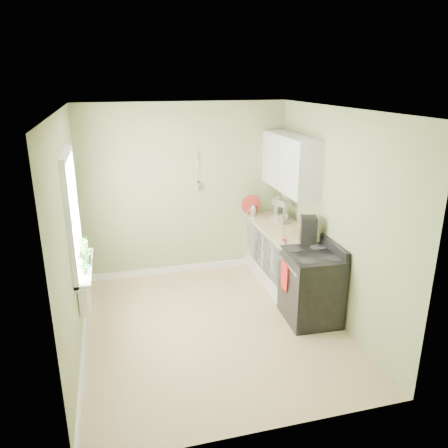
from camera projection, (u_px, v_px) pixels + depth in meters
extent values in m
cube|color=tan|center=(213.00, 328.00, 5.58)|extent=(3.20, 3.60, 0.02)
cube|color=white|center=(212.00, 109.00, 4.71)|extent=(3.20, 3.60, 0.02)
cube|color=#959F6C|center=(186.00, 191.00, 6.81)|extent=(3.20, 0.02, 2.70)
cube|color=#959F6C|center=(69.00, 240.00, 4.76)|extent=(0.02, 3.60, 2.70)
cube|color=#959F6C|center=(336.00, 217.00, 5.54)|extent=(0.02, 3.60, 2.70)
cube|color=silver|center=(281.00, 256.00, 6.67)|extent=(0.60, 1.60, 0.87)
cube|color=tan|center=(281.00, 228.00, 6.52)|extent=(0.64, 1.60, 0.04)
cube|color=silver|center=(290.00, 163.00, 6.34)|extent=(0.35, 1.40, 0.80)
cube|color=white|center=(71.00, 214.00, 4.97)|extent=(0.02, 1.00, 1.30)
cube|color=white|center=(66.00, 154.00, 4.76)|extent=(0.06, 1.14, 0.07)
cube|color=white|center=(79.00, 269.00, 5.20)|extent=(0.06, 1.14, 0.07)
cube|color=white|center=(73.00, 214.00, 4.98)|extent=(0.04, 1.00, 0.04)
cube|color=white|center=(84.00, 267.00, 5.21)|extent=(0.18, 1.14, 0.04)
cube|color=white|center=(84.00, 294.00, 5.26)|extent=(0.12, 0.50, 0.35)
cylinder|color=tan|center=(198.00, 157.00, 6.66)|extent=(0.02, 0.02, 0.10)
cylinder|color=silver|center=(198.00, 165.00, 6.70)|extent=(0.01, 0.01, 0.16)
cylinder|color=silver|center=(199.00, 186.00, 6.81)|extent=(0.01, 0.14, 0.14)
cube|color=black|center=(311.00, 288.00, 5.65)|extent=(0.68, 0.78, 0.89)
cube|color=black|center=(313.00, 255.00, 5.50)|extent=(0.68, 0.78, 0.03)
cube|color=black|center=(334.00, 248.00, 5.55)|extent=(0.10, 0.75, 0.14)
cylinder|color=#B2B2B7|center=(288.00, 266.00, 5.46)|extent=(0.06, 0.61, 0.02)
cube|color=#A91513|center=(285.00, 276.00, 5.60)|extent=(0.03, 0.22, 0.37)
cube|color=#B2B2B7|center=(281.00, 219.00, 6.74)|extent=(0.28, 0.34, 0.08)
cube|color=#B2B2B7|center=(279.00, 208.00, 6.81)|extent=(0.14, 0.11, 0.22)
cube|color=#B2B2B7|center=(282.00, 202.00, 6.67)|extent=(0.23, 0.32, 0.10)
sphere|color=#B2B2B7|center=(279.00, 199.00, 6.76)|extent=(0.12, 0.12, 0.12)
cylinder|color=silver|center=(283.00, 217.00, 6.66)|extent=(0.17, 0.17, 0.14)
cylinder|color=silver|center=(253.00, 212.00, 7.00)|extent=(0.11, 0.11, 0.15)
cone|color=silver|center=(253.00, 206.00, 6.97)|extent=(0.11, 0.11, 0.04)
cylinder|color=silver|center=(249.00, 211.00, 6.97)|extent=(0.10, 0.05, 0.08)
cube|color=black|center=(308.00, 230.00, 5.84)|extent=(0.27, 0.28, 0.36)
cylinder|color=black|center=(306.00, 238.00, 5.87)|extent=(0.11, 0.11, 0.13)
cylinder|color=#AC2B25|center=(251.00, 205.00, 7.07)|extent=(0.32, 0.07, 0.32)
cylinder|color=beige|center=(284.00, 243.00, 5.81)|extent=(0.06, 0.06, 0.06)
cylinder|color=#AC2B25|center=(284.00, 240.00, 5.80)|extent=(0.07, 0.07, 0.01)
imported|color=#336929|center=(83.00, 263.00, 4.94)|extent=(0.15, 0.17, 0.27)
imported|color=#336929|center=(84.00, 252.00, 5.19)|extent=(0.22, 0.21, 0.31)
imported|color=#336929|center=(84.00, 248.00, 5.29)|extent=(0.25, 0.25, 0.32)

